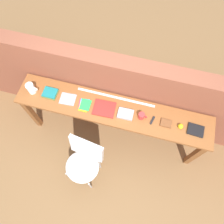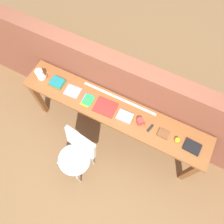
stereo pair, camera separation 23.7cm
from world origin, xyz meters
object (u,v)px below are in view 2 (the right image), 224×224
Objects in this scene: multitool_folded at (150,128)px; leather_journal_brown at (163,134)px; pamphlet_pile_colourful at (87,100)px; book_repair_rightmost at (192,147)px; chair_white_moulded at (77,154)px; book_stack_leftmost at (57,82)px; sports_ball_small at (177,140)px; pitcher_white at (40,74)px; book_open_centre at (105,107)px; magazine_cycling at (73,91)px; mug at (140,122)px.

multitool_folded is 0.16m from leather_journal_brown.
pamphlet_pile_colourful is 0.98× the size of book_repair_rightmost.
chair_white_moulded is 0.97m from book_stack_leftmost.
multitool_folded is 0.58× the size of book_repair_rightmost.
book_stack_leftmost is 1.67m from sports_ball_small.
pitcher_white is 2.09m from book_repair_rightmost.
pamphlet_pile_colourful is 0.69× the size of book_open_centre.
chair_white_moulded is 4.69× the size of book_repair_rightmost.
pitcher_white is 1.67× the size of multitool_folded.
magazine_cycling reaches higher than chair_white_moulded.
book_stack_leftmost reaches higher than leather_journal_brown.
magazine_cycling is at bearing -3.53° from book_stack_leftmost.
book_stack_leftmost is 1.68× the size of mug.
mug reaches higher than book_stack_leftmost.
pamphlet_pile_colourful is 1.20m from sports_ball_small.
leather_journal_brown is at bearing -3.95° from magazine_cycling.
book_repair_rightmost reaches higher than pamphlet_pile_colourful.
sports_ball_small reaches higher than book_stack_leftmost.
book_repair_rightmost is (1.13, 0.00, 0.00)m from book_open_centre.
magazine_cycling is at bearing -179.83° from leather_journal_brown.
magazine_cycling is 1.05× the size of pamphlet_pile_colourful.
book_open_centre is 2.46× the size of mug.
book_stack_leftmost is 1.85m from book_repair_rightmost.
mug is at bearing -1.97° from book_open_centre.
book_repair_rightmost is (0.35, 0.00, -0.00)m from leather_journal_brown.
sports_ball_small is at bearing -0.91° from book_stack_leftmost.
chair_white_moulded is 1.43m from book_repair_rightmost.
multitool_folded reaches higher than pamphlet_pile_colourful.
book_open_centre is 2.08× the size of leather_journal_brown.
pitcher_white reaches higher than leather_journal_brown.
book_open_centre is 0.47m from mug.
book_stack_leftmost is at bearing 172.89° from magazine_cycling.
mug reaches higher than book_open_centre.
multitool_folded is at bearing 0.97° from pamphlet_pile_colourful.
leather_journal_brown is 0.35m from book_repair_rightmost.
pitcher_white is at bearing -174.77° from book_stack_leftmost.
pamphlet_pile_colourful is at bearing 103.39° from chair_white_moulded.
book_repair_rightmost reaches higher than chair_white_moulded.
multitool_folded reaches higher than magazine_cycling.
book_open_centre is (0.73, -0.02, -0.01)m from book_stack_leftmost.
book_stack_leftmost is 0.94× the size of magazine_cycling.
mug is (1.19, -0.02, 0.02)m from book_stack_leftmost.
multitool_folded is (1.09, -0.01, 0.00)m from magazine_cycling.
book_repair_rightmost is (1.24, 0.62, 0.37)m from chair_white_moulded.
book_repair_rightmost is at bearing -2.31° from book_open_centre.
pamphlet_pile_colourful is 0.86m from multitool_folded.
chair_white_moulded is 0.73m from book_open_centre.
pitcher_white is 1.57m from multitool_folded.
chair_white_moulded is 0.94m from mug.
mug is 0.66m from book_repair_rightmost.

